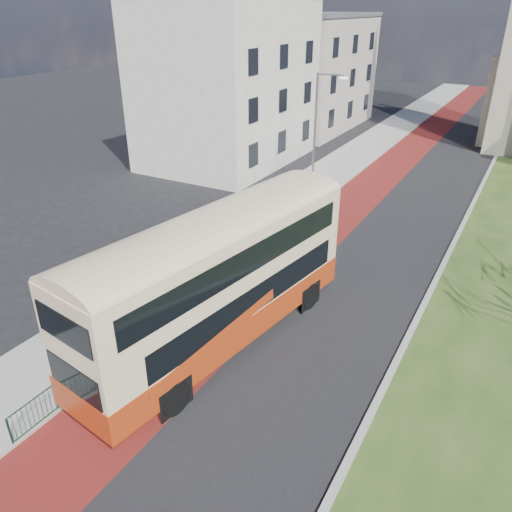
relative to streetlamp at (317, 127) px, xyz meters
The scene contains 11 objects.
ground 19.08m from the streetlamp, 76.42° to the right, with size 160.00×160.00×0.00m, color black.
road_carriageway 7.70m from the streetlamp, 18.88° to the left, with size 9.00×120.00×0.01m, color black.
bus_lane 5.91m from the streetlamp, 32.43° to the left, with size 3.40×120.00×0.01m, color #591414.
pavement_west 5.00m from the streetlamp, 108.07° to the left, with size 4.00×120.00×0.12m, color gray.
kerb_west 5.13m from the streetlamp, 56.03° to the left, with size 0.25×120.00×0.13m, color #999993.
kerb_east 12.07m from the streetlamp, 20.95° to the left, with size 0.25×80.00×0.13m, color #999993.
pedestrian_railing 14.64m from the streetlamp, 84.30° to the right, with size 0.07×24.00×1.12m.
street_block_near 10.62m from the streetlamp, 157.49° to the left, with size 10.30×14.30×13.00m.
street_block_far 22.24m from the streetlamp, 115.76° to the left, with size 10.30×16.30×11.50m.
streetlamp is the anchor object (origin of this frame).
bus 18.97m from the streetlamp, 77.71° to the right, with size 4.78×12.90×5.27m.
Camera 1 is at (8.81, -13.93, 11.95)m, focal length 35.00 mm.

